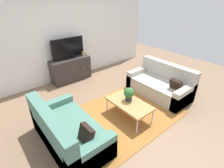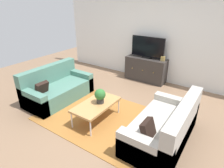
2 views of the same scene
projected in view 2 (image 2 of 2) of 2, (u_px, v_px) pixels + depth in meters
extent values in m
plane|color=#84664C|center=(105.00, 114.00, 4.28)|extent=(10.00, 10.00, 0.00)
cube|color=white|center=(155.00, 36.00, 5.63)|extent=(6.40, 0.12, 2.70)
cube|color=#9E662D|center=(100.00, 116.00, 4.16)|extent=(2.50, 1.90, 0.01)
cube|color=#4C7A6B|center=(59.00, 92.00, 4.81)|extent=(0.88, 1.68, 0.40)
cube|color=#4C7A6B|center=(49.00, 81.00, 4.89)|extent=(0.20, 1.68, 0.84)
cube|color=#4C7A6B|center=(80.00, 80.00, 5.35)|extent=(0.88, 0.18, 0.53)
cube|color=#4C7A6B|center=(33.00, 102.00, 4.22)|extent=(0.88, 0.18, 0.53)
cube|color=black|center=(42.00, 88.00, 4.27)|extent=(0.18, 0.30, 0.32)
cube|color=#B2ADA3|center=(161.00, 130.00, 3.43)|extent=(0.88, 1.68, 0.40)
cube|color=#B2ADA3|center=(182.00, 127.00, 3.16)|extent=(0.20, 1.68, 0.84)
cube|color=#B2ADA3|center=(175.00, 109.00, 3.96)|extent=(0.88, 0.18, 0.53)
cube|color=#B2ADA3|center=(143.00, 153.00, 2.84)|extent=(0.88, 0.18, 0.53)
cube|color=black|center=(148.00, 130.00, 2.94)|extent=(0.19, 0.30, 0.32)
cube|color=#B7844C|center=(96.00, 104.00, 3.90)|extent=(0.56, 1.05, 0.04)
cylinder|color=silver|center=(72.00, 120.00, 3.75)|extent=(0.03, 0.03, 0.36)
cylinder|color=silver|center=(91.00, 129.00, 3.50)|extent=(0.03, 0.03, 0.36)
cylinder|color=silver|center=(101.00, 100.00, 4.47)|extent=(0.03, 0.03, 0.36)
cylinder|color=silver|center=(119.00, 106.00, 4.23)|extent=(0.03, 0.03, 0.36)
cylinder|color=#2D2D2D|center=(100.00, 100.00, 3.90)|extent=(0.15, 0.15, 0.11)
sphere|color=#2D6B2D|center=(100.00, 94.00, 3.84)|extent=(0.23, 0.23, 0.23)
cube|color=#332D2B|center=(146.00, 69.00, 5.87)|extent=(1.25, 0.44, 0.73)
sphere|color=#B79338|center=(132.00, 68.00, 5.86)|extent=(0.03, 0.03, 0.03)
sphere|color=#B79338|center=(142.00, 70.00, 5.68)|extent=(0.03, 0.03, 0.03)
sphere|color=#B79338|center=(153.00, 73.00, 5.50)|extent=(0.03, 0.03, 0.03)
cube|color=black|center=(147.00, 57.00, 5.73)|extent=(0.28, 0.16, 0.04)
cube|color=black|center=(148.00, 47.00, 5.60)|extent=(1.02, 0.04, 0.59)
cube|color=tan|center=(163.00, 59.00, 5.44)|extent=(0.11, 0.07, 0.13)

